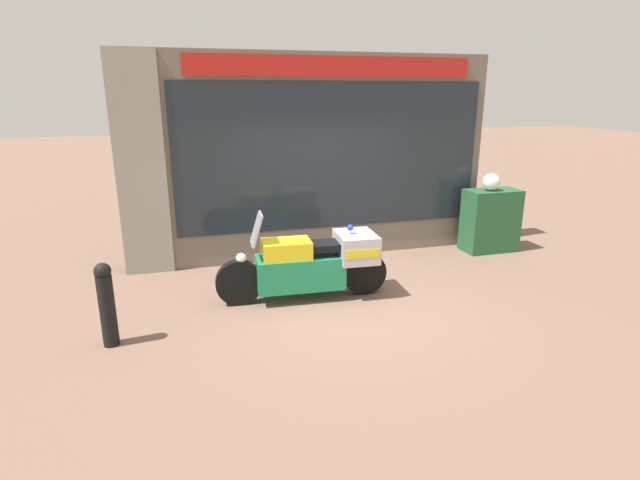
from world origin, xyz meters
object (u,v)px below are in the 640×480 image
at_px(utility_cabinet, 490,221).
at_px(white_helmet, 491,182).
at_px(paramedic_motorcycle, 314,262).
at_px(street_bollard, 107,303).

bearing_deg(utility_cabinet, white_helmet, -160.59).
distance_m(utility_cabinet, white_helmet, 0.72).
xyz_separation_m(paramedic_motorcycle, utility_cabinet, (3.66, 1.26, 0.03)).
relative_size(paramedic_motorcycle, white_helmet, 7.91).
distance_m(white_helmet, street_bollard, 6.52).
bearing_deg(paramedic_motorcycle, utility_cabinet, -157.85).
bearing_deg(street_bollard, paramedic_motorcycle, 14.97).
bearing_deg(utility_cabinet, paramedic_motorcycle, -161.02).
bearing_deg(white_helmet, utility_cabinet, 19.41).
bearing_deg(street_bollard, white_helmet, 17.30).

